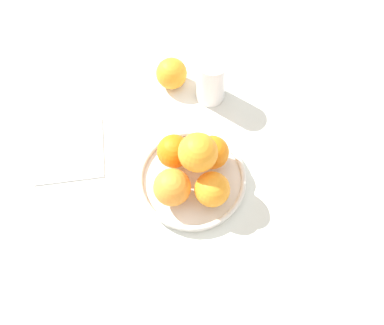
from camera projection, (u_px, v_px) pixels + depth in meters
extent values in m
plane|color=silver|center=(192.00, 182.00, 0.87)|extent=(4.00, 4.00, 0.00)
cylinder|color=silver|center=(192.00, 180.00, 0.86)|extent=(0.24, 0.24, 0.02)
torus|color=silver|center=(192.00, 178.00, 0.85)|extent=(0.25, 0.25, 0.01)
sphere|color=orange|center=(172.00, 187.00, 0.79)|extent=(0.08, 0.08, 0.08)
sphere|color=orange|center=(212.00, 189.00, 0.79)|extent=(0.08, 0.08, 0.08)
sphere|color=orange|center=(212.00, 152.00, 0.83)|extent=(0.08, 0.08, 0.08)
sphere|color=orange|center=(174.00, 151.00, 0.83)|extent=(0.08, 0.08, 0.08)
sphere|color=orange|center=(198.00, 153.00, 0.75)|extent=(0.08, 0.08, 0.08)
sphere|color=orange|center=(172.00, 73.00, 0.96)|extent=(0.08, 0.08, 0.08)
cylinder|color=white|center=(211.00, 80.00, 0.92)|extent=(0.07, 0.07, 0.13)
cube|color=white|center=(69.00, 150.00, 0.90)|extent=(0.21, 0.21, 0.01)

